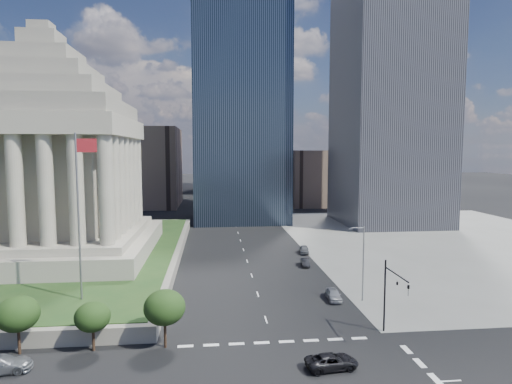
{
  "coord_description": "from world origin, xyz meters",
  "views": [
    {
      "loc": [
        -6.14,
        -28.17,
        19.72
      ],
      "look_at": [
        -1.04,
        21.34,
        14.97
      ],
      "focal_mm": 30.0,
      "sensor_mm": 36.0,
      "label": 1
    }
  ],
  "objects": [
    {
      "name": "parked_sedan_far",
      "position": [
        11.5,
        51.78,
        0.74
      ],
      "size": [
        2.41,
        4.55,
        1.47
      ],
      "primitive_type": "imported",
      "rotation": [
        0.0,
        0.0,
        -0.16
      ],
      "color": "#525559",
      "rests_on": "ground"
    },
    {
      "name": "flagpole",
      "position": [
        -21.83,
        24.0,
        13.11
      ],
      "size": [
        2.52,
        0.24,
        20.0
      ],
      "color": "slate",
      "rests_on": "plaza_lawn"
    },
    {
      "name": "highrise_ne",
      "position": [
        42.0,
        85.0,
        50.0
      ],
      "size": [
        26.0,
        28.0,
        100.0
      ],
      "primitive_type": "cube",
      "color": "black",
      "rests_on": "ground"
    },
    {
      "name": "suv_grey",
      "position": [
        -25.19,
        10.47,
        0.79
      ],
      "size": [
        5.69,
        3.02,
        1.57
      ],
      "primitive_type": "imported",
      "rotation": [
        0.0,
        0.0,
        1.73
      ],
      "color": "slate",
      "rests_on": "ground"
    },
    {
      "name": "ground",
      "position": [
        0.0,
        100.0,
        0.0
      ],
      "size": [
        500.0,
        500.0,
        0.0
      ],
      "primitive_type": "plane",
      "color": "black",
      "rests_on": "ground"
    },
    {
      "name": "parked_sedan_near",
      "position": [
        9.78,
        25.71,
        0.74
      ],
      "size": [
        2.03,
        4.43,
        1.47
      ],
      "primitive_type": "imported",
      "rotation": [
        0.0,
        0.0,
        -0.07
      ],
      "color": "gray",
      "rests_on": "ground"
    },
    {
      "name": "midrise_glass",
      "position": [
        2.0,
        95.0,
        30.0
      ],
      "size": [
        26.0,
        26.0,
        60.0
      ],
      "primitive_type": "cube",
      "color": "black",
      "rests_on": "ground"
    },
    {
      "name": "sidewalk_ne",
      "position": [
        46.0,
        60.0,
        0.01
      ],
      "size": [
        68.0,
        90.0,
        0.03
      ],
      "primitive_type": "cube",
      "color": "slate",
      "rests_on": "ground"
    },
    {
      "name": "street_lamp_north",
      "position": [
        13.33,
        25.0,
        5.66
      ],
      "size": [
        2.13,
        0.22,
        10.0
      ],
      "color": "slate",
      "rests_on": "ground"
    },
    {
      "name": "building_filler_ne",
      "position": [
        32.0,
        130.0,
        10.0
      ],
      "size": [
        20.0,
        30.0,
        20.0
      ],
      "primitive_type": "cube",
      "color": "#503D37",
      "rests_on": "ground"
    },
    {
      "name": "parked_sedan_mid",
      "position": [
        9.69,
        42.7,
        0.62
      ],
      "size": [
        1.75,
        3.91,
        1.25
      ],
      "primitive_type": "imported",
      "rotation": [
        0.0,
        0.0,
        -0.12
      ],
      "color": "black",
      "rests_on": "ground"
    },
    {
      "name": "war_memorial",
      "position": [
        -34.0,
        48.0,
        21.4
      ],
      "size": [
        34.0,
        34.0,
        39.0
      ],
      "primitive_type": null,
      "color": "gray",
      "rests_on": "plaza_lawn"
    },
    {
      "name": "pickup_truck",
      "position": [
        4.53,
        8.13,
        0.67
      ],
      "size": [
        5.07,
        2.77,
        1.35
      ],
      "primitive_type": "imported",
      "rotation": [
        0.0,
        0.0,
        1.68
      ],
      "color": "black",
      "rests_on": "ground"
    },
    {
      "name": "traffic_signal_ne",
      "position": [
        12.5,
        13.7,
        5.25
      ],
      "size": [
        0.3,
        5.74,
        8.0
      ],
      "color": "black",
      "rests_on": "ground"
    },
    {
      "name": "building_filler_nw",
      "position": [
        -30.0,
        130.0,
        14.0
      ],
      "size": [
        24.0,
        30.0,
        28.0
      ],
      "primitive_type": "cube",
      "color": "#503D37",
      "rests_on": "ground"
    }
  ]
}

